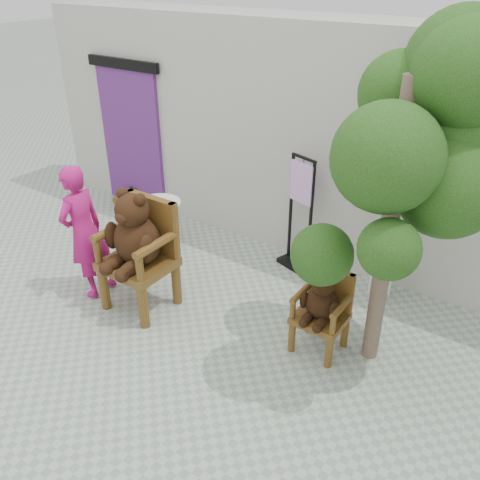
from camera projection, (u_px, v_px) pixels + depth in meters
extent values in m
plane|color=#9DA997|center=(173.00, 359.00, 5.20)|extent=(60.00, 60.00, 0.00)
cube|color=beige|center=(320.00, 140.00, 6.71)|extent=(9.00, 1.00, 3.00)
cube|color=#5F2775|center=(132.00, 139.00, 8.01)|extent=(1.20, 0.08, 2.20)
cube|color=black|center=(122.00, 64.00, 7.43)|extent=(1.40, 0.06, 0.15)
cylinder|color=#503311|center=(104.00, 289.00, 5.85)|extent=(0.11, 0.11, 0.52)
cylinder|color=#503311|center=(138.00, 268.00, 6.25)|extent=(0.11, 0.11, 0.52)
cylinder|color=#503311|center=(143.00, 307.00, 5.54)|extent=(0.11, 0.11, 0.52)
cylinder|color=#503311|center=(176.00, 284.00, 5.94)|extent=(0.11, 0.11, 0.52)
cube|color=#503311|center=(138.00, 264.00, 5.74)|extent=(0.74, 0.68, 0.10)
cube|color=#503311|center=(153.00, 224.00, 5.77)|extent=(0.70, 0.10, 0.68)
cylinder|color=#503311|center=(133.00, 217.00, 5.92)|extent=(0.10, 0.10, 0.68)
cylinder|color=#503311|center=(98.00, 250.00, 5.61)|extent=(0.09, 0.09, 0.31)
cylinder|color=#503311|center=(115.00, 229.00, 5.73)|extent=(0.10, 0.64, 0.10)
cylinder|color=#503311|center=(174.00, 231.00, 5.61)|extent=(0.10, 0.10, 0.68)
cylinder|color=#503311|center=(140.00, 268.00, 5.29)|extent=(0.09, 0.09, 0.31)
cylinder|color=#503311|center=(157.00, 244.00, 5.41)|extent=(0.10, 0.64, 0.10)
ellipsoid|color=black|center=(137.00, 241.00, 5.63)|extent=(0.56, 0.48, 0.59)
sphere|color=black|center=(132.00, 210.00, 5.42)|extent=(0.37, 0.37, 0.37)
ellipsoid|color=black|center=(122.00, 218.00, 5.32)|extent=(0.17, 0.13, 0.13)
sphere|color=black|center=(122.00, 194.00, 5.41)|extent=(0.13, 0.13, 0.13)
sphere|color=black|center=(140.00, 199.00, 5.28)|extent=(0.13, 0.13, 0.13)
ellipsoid|color=black|center=(112.00, 235.00, 5.65)|extent=(0.13, 0.19, 0.34)
ellipsoid|color=black|center=(115.00, 262.00, 5.60)|extent=(0.16, 0.33, 0.16)
sphere|color=black|center=(106.00, 269.00, 5.51)|extent=(0.16, 0.16, 0.16)
ellipsoid|color=black|center=(147.00, 249.00, 5.39)|extent=(0.13, 0.19, 0.34)
ellipsoid|color=black|center=(131.00, 269.00, 5.48)|extent=(0.16, 0.33, 0.16)
sphere|color=black|center=(122.00, 276.00, 5.39)|extent=(0.16, 0.16, 0.16)
cylinder|color=#503311|center=(292.00, 337.00, 5.23)|extent=(0.08, 0.08, 0.35)
cylinder|color=#503311|center=(309.00, 318.00, 5.51)|extent=(0.08, 0.08, 0.35)
cylinder|color=#503311|center=(329.00, 352.00, 5.02)|extent=(0.08, 0.08, 0.35)
cylinder|color=#503311|center=(345.00, 332.00, 5.30)|extent=(0.08, 0.08, 0.35)
cube|color=#503311|center=(320.00, 318.00, 5.16)|extent=(0.51, 0.46, 0.07)
cube|color=#503311|center=(331.00, 288.00, 5.18)|extent=(0.48, 0.07, 0.46)
cylinder|color=#503311|center=(312.00, 281.00, 5.29)|extent=(0.07, 0.07, 0.46)
cylinder|color=#503311|center=(293.00, 309.00, 5.07)|extent=(0.06, 0.06, 0.21)
cylinder|color=#503311|center=(302.00, 291.00, 5.15)|extent=(0.07, 0.44, 0.07)
cylinder|color=#503311|center=(351.00, 295.00, 5.07)|extent=(0.07, 0.07, 0.46)
cylinder|color=#503311|center=(333.00, 325.00, 4.85)|extent=(0.06, 0.06, 0.21)
cylinder|color=#503311|center=(342.00, 306.00, 4.94)|extent=(0.07, 0.44, 0.07)
ellipsoid|color=black|center=(322.00, 303.00, 5.08)|extent=(0.34, 0.29, 0.36)
sphere|color=black|center=(323.00, 284.00, 4.95)|extent=(0.23, 0.23, 0.23)
ellipsoid|color=black|center=(319.00, 290.00, 4.90)|extent=(0.10, 0.08, 0.08)
sphere|color=black|center=(317.00, 273.00, 4.95)|extent=(0.08, 0.08, 0.08)
sphere|color=black|center=(332.00, 278.00, 4.87)|extent=(0.08, 0.08, 0.08)
ellipsoid|color=black|center=(304.00, 300.00, 5.10)|extent=(0.08, 0.11, 0.21)
ellipsoid|color=black|center=(307.00, 318.00, 5.06)|extent=(0.10, 0.20, 0.10)
sphere|color=black|center=(303.00, 323.00, 5.01)|extent=(0.10, 0.10, 0.10)
ellipsoid|color=black|center=(334.00, 311.00, 4.93)|extent=(0.08, 0.11, 0.21)
ellipsoid|color=black|center=(321.00, 323.00, 4.99)|extent=(0.10, 0.20, 0.10)
sphere|color=black|center=(317.00, 329.00, 4.94)|extent=(0.10, 0.10, 0.10)
imported|color=#B5166B|center=(85.00, 232.00, 5.93)|extent=(0.42, 0.60, 1.59)
cylinder|color=white|center=(159.00, 203.00, 6.89)|extent=(0.60, 0.60, 0.03)
cylinder|color=white|center=(160.00, 225.00, 7.05)|extent=(0.06, 0.06, 0.68)
cylinder|color=white|center=(162.00, 246.00, 7.21)|extent=(0.44, 0.44, 0.03)
cube|color=black|center=(291.00, 209.00, 6.57)|extent=(0.04, 0.04, 1.50)
cube|color=black|center=(311.00, 219.00, 6.33)|extent=(0.04, 0.04, 1.50)
cube|color=black|center=(304.00, 158.00, 6.09)|extent=(0.39, 0.15, 0.03)
cube|color=black|center=(297.00, 262.00, 6.80)|extent=(0.53, 0.47, 0.06)
cube|color=#D69CE3|center=(302.00, 183.00, 6.24)|extent=(0.36, 0.14, 0.52)
cylinder|color=black|center=(304.00, 160.00, 6.10)|extent=(0.01, 0.01, 0.08)
cylinder|color=white|center=(383.00, 264.00, 5.99)|extent=(0.32, 0.32, 0.03)
cylinder|color=white|center=(390.00, 278.00, 6.12)|extent=(0.03, 0.03, 0.44)
cylinder|color=white|center=(377.00, 274.00, 6.20)|extent=(0.03, 0.03, 0.44)
cylinder|color=white|center=(371.00, 280.00, 6.08)|extent=(0.03, 0.03, 0.44)
cylinder|color=white|center=(385.00, 285.00, 5.99)|extent=(0.03, 0.03, 0.44)
cylinder|color=black|center=(389.00, 215.00, 5.74)|extent=(0.12, 0.12, 0.79)
cylinder|color=brown|center=(391.00, 187.00, 5.62)|extent=(0.04, 0.04, 0.08)
cylinder|color=black|center=(386.00, 216.00, 5.71)|extent=(0.07, 0.17, 0.79)
cylinder|color=brown|center=(385.00, 190.00, 5.57)|extent=(0.04, 0.05, 0.08)
cylinder|color=black|center=(391.00, 215.00, 5.73)|extent=(0.16, 0.06, 0.79)
cylinder|color=brown|center=(395.00, 187.00, 5.62)|extent=(0.05, 0.04, 0.08)
cylinder|color=black|center=(395.00, 218.00, 5.68)|extent=(0.06, 0.14, 0.79)
cylinder|color=brown|center=(404.00, 192.00, 5.51)|extent=(0.04, 0.05, 0.08)
cylinder|color=black|center=(388.00, 215.00, 5.73)|extent=(0.08, 0.11, 0.80)
cylinder|color=brown|center=(390.00, 188.00, 5.61)|extent=(0.04, 0.04, 0.08)
cylinder|color=black|center=(395.00, 218.00, 5.66)|extent=(0.04, 0.20, 0.79)
cylinder|color=brown|center=(405.00, 193.00, 5.47)|extent=(0.04, 0.05, 0.08)
cylinder|color=brown|center=(388.00, 235.00, 4.59)|extent=(0.16, 0.16, 2.81)
sphere|color=#15370F|center=(469.00, 76.00, 3.88)|extent=(0.89, 0.89, 0.89)
sphere|color=#15370F|center=(387.00, 158.00, 3.90)|extent=(0.88, 0.88, 0.88)
sphere|color=#15370F|center=(428.00, 132.00, 4.33)|extent=(0.80, 0.80, 0.80)
sphere|color=#15370F|center=(448.00, 185.00, 4.14)|extent=(0.89, 0.89, 0.89)
sphere|color=#15370F|center=(462.00, 65.00, 4.13)|extent=(0.95, 0.95, 0.95)
sphere|color=#15370F|center=(463.00, 135.00, 4.28)|extent=(1.08, 1.08, 1.08)
sphere|color=#15370F|center=(401.00, 94.00, 4.42)|extent=(0.75, 0.75, 0.75)
sphere|color=#15370F|center=(322.00, 255.00, 4.47)|extent=(0.56, 0.56, 0.56)
sphere|color=#15370F|center=(389.00, 249.00, 3.95)|extent=(0.50, 0.50, 0.50)
imported|color=#15370F|center=(124.00, 196.00, 8.33)|extent=(0.34, 0.30, 0.37)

